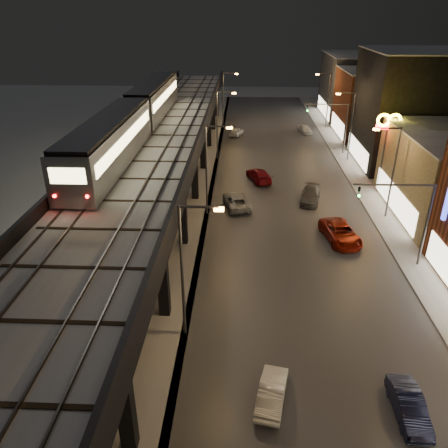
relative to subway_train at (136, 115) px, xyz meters
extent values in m
cube|color=#46474D|center=(16.00, -1.86, -8.51)|extent=(17.00, 120.00, 0.06)
cube|color=#9FA1A8|center=(26.00, -1.86, -8.47)|extent=(4.00, 120.00, 0.14)
cube|color=#9FA1A8|center=(2.50, -1.86, -8.51)|extent=(11.00, 120.00, 0.06)
cube|color=black|center=(2.50, -4.86, -2.74)|extent=(9.00, 100.00, 1.00)
cube|color=black|center=(6.20, -31.86, -5.89)|extent=(0.70, 0.70, 5.30)
cube|color=black|center=(2.50, -31.86, -3.39)|extent=(8.00, 0.60, 0.50)
cube|color=black|center=(-1.20, -21.86, -5.89)|extent=(0.70, 0.70, 5.30)
cube|color=black|center=(6.20, -21.86, -5.89)|extent=(0.70, 0.70, 5.30)
cube|color=black|center=(2.50, -21.86, -3.39)|extent=(8.00, 0.60, 0.50)
cube|color=black|center=(-1.20, -11.86, -5.89)|extent=(0.70, 0.70, 5.30)
cube|color=black|center=(6.20, -11.86, -5.89)|extent=(0.70, 0.70, 5.30)
cube|color=black|center=(2.50, -11.86, -3.39)|extent=(8.00, 0.60, 0.50)
cube|color=black|center=(-1.20, -1.86, -5.89)|extent=(0.70, 0.70, 5.30)
cube|color=black|center=(6.20, -1.86, -5.89)|extent=(0.70, 0.70, 5.30)
cube|color=black|center=(2.50, -1.86, -3.39)|extent=(8.00, 0.60, 0.50)
cube|color=black|center=(-1.20, 8.14, -5.89)|extent=(0.70, 0.70, 5.30)
cube|color=black|center=(6.20, 8.14, -5.89)|extent=(0.70, 0.70, 5.30)
cube|color=black|center=(2.50, 8.14, -3.39)|extent=(8.00, 0.60, 0.50)
cube|color=black|center=(-1.20, 18.14, -5.89)|extent=(0.70, 0.70, 5.30)
cube|color=black|center=(6.20, 18.14, -5.89)|extent=(0.70, 0.70, 5.30)
cube|color=black|center=(2.50, 18.14, -3.39)|extent=(8.00, 0.60, 0.50)
cube|color=black|center=(-1.20, 28.14, -5.89)|extent=(0.70, 0.70, 5.30)
cube|color=black|center=(6.20, 28.14, -5.89)|extent=(0.70, 0.70, 5.30)
cube|color=black|center=(2.50, 28.14, -3.39)|extent=(8.00, 0.60, 0.50)
cube|color=black|center=(-1.20, 38.14, -5.89)|extent=(0.70, 0.70, 5.30)
cube|color=black|center=(6.20, 38.14, -5.89)|extent=(0.70, 0.70, 5.30)
cube|color=black|center=(2.50, 38.14, -3.39)|extent=(8.00, 0.60, 0.50)
cube|color=#B2B7C1|center=(2.50, -4.86, -2.16)|extent=(8.40, 100.00, 0.16)
cube|color=#332D28|center=(-0.72, -4.86, -2.00)|extent=(0.08, 98.00, 0.16)
cube|color=#332D28|center=(0.72, -4.86, -2.00)|extent=(0.08, 98.00, 0.16)
cube|color=#332D28|center=(3.78, -4.86, -2.00)|extent=(0.08, 98.00, 0.16)
cube|color=#332D28|center=(5.22, -4.86, -2.00)|extent=(0.08, 98.00, 0.16)
cube|color=black|center=(2.50, -18.86, -2.05)|extent=(7.80, 0.24, 0.06)
cube|color=black|center=(2.50, -2.86, -2.05)|extent=(7.80, 0.24, 0.06)
cube|color=black|center=(2.50, 13.14, -2.05)|extent=(7.80, 0.24, 0.06)
cube|color=black|center=(2.50, 29.14, -2.05)|extent=(7.80, 0.24, 0.06)
cube|color=black|center=(6.85, -4.86, -1.69)|extent=(0.30, 100.00, 1.10)
cube|color=black|center=(-1.85, -4.86, -1.69)|extent=(0.30, 100.00, 1.10)
cube|color=beige|center=(26.45, -4.86, -6.94)|extent=(0.10, 12.00, 2.40)
cube|color=black|center=(32.50, 11.14, -1.54)|extent=(12.00, 13.00, 14.00)
cube|color=beige|center=(26.45, 11.14, -6.94)|extent=(0.10, 10.40, 2.40)
cube|color=#B2B7C1|center=(32.50, 11.14, 5.54)|extent=(12.20, 13.20, 0.16)
cube|color=maroon|center=(32.50, 25.14, -3.54)|extent=(12.00, 12.00, 10.00)
cube|color=beige|center=(26.45, 25.14, -6.94)|extent=(0.10, 9.60, 2.40)
cube|color=#B2B7C1|center=(32.50, 25.14, 1.54)|extent=(12.20, 12.20, 0.16)
cube|color=#353538|center=(32.50, 39.14, -3.04)|extent=(12.00, 16.00, 11.00)
cube|color=beige|center=(26.45, 39.14, -6.94)|extent=(0.10, 12.80, 2.40)
cube|color=#B2B7C1|center=(32.50, 39.14, 2.54)|extent=(12.20, 16.20, 0.16)
cylinder|color=#38383A|center=(7.80, -23.86, -4.04)|extent=(0.18, 0.18, 9.00)
cube|color=#38383A|center=(8.90, -23.86, 0.36)|extent=(2.20, 0.12, 0.12)
cube|color=#FF9D32|center=(10.00, -23.86, 0.24)|extent=(0.55, 0.28, 0.18)
cylinder|color=#38383A|center=(7.80, -5.86, -4.04)|extent=(0.18, 0.18, 9.00)
cube|color=#38383A|center=(8.90, -5.86, 0.36)|extent=(2.20, 0.12, 0.12)
cube|color=#FF9D32|center=(10.00, -5.86, 0.24)|extent=(0.55, 0.28, 0.18)
cylinder|color=#38383A|center=(25.50, -5.86, -4.04)|extent=(0.18, 0.18, 9.00)
cube|color=#38383A|center=(24.40, -5.86, 0.36)|extent=(2.20, 0.12, 0.12)
cube|color=#FF9D32|center=(23.30, -5.86, 0.24)|extent=(0.55, 0.28, 0.18)
cylinder|color=#38383A|center=(7.80, 12.14, -4.04)|extent=(0.18, 0.18, 9.00)
cube|color=#38383A|center=(8.90, 12.14, 0.36)|extent=(2.20, 0.12, 0.12)
cube|color=#FF9D32|center=(10.00, 12.14, 0.24)|extent=(0.55, 0.28, 0.18)
cylinder|color=#38383A|center=(25.50, 12.14, -4.04)|extent=(0.18, 0.18, 9.00)
cube|color=#38383A|center=(24.40, 12.14, 0.36)|extent=(2.20, 0.12, 0.12)
cube|color=#FF9D32|center=(23.30, 12.14, 0.24)|extent=(0.55, 0.28, 0.18)
cylinder|color=#38383A|center=(7.80, 30.14, -4.04)|extent=(0.18, 0.18, 9.00)
cube|color=#38383A|center=(8.90, 30.14, 0.36)|extent=(2.20, 0.12, 0.12)
cube|color=#FF9D32|center=(10.00, 30.14, 0.24)|extent=(0.55, 0.28, 0.18)
cylinder|color=#38383A|center=(25.50, 30.14, -4.04)|extent=(0.18, 0.18, 9.00)
cube|color=#38383A|center=(24.40, 30.14, 0.36)|extent=(2.20, 0.12, 0.12)
cube|color=#FF9D32|center=(23.30, 30.14, 0.24)|extent=(0.55, 0.28, 0.18)
cylinder|color=#38383A|center=(25.50, -14.86, -5.04)|extent=(0.20, 0.20, 7.00)
cube|color=#38383A|center=(22.50, -14.86, -1.64)|extent=(6.00, 0.12, 0.12)
imported|color=black|center=(20.00, -14.86, -2.14)|extent=(0.20, 0.16, 1.00)
sphere|color=#0CFF26|center=(20.00, -15.01, -2.39)|extent=(0.18, 0.18, 0.18)
cylinder|color=#38383A|center=(25.50, 15.14, -5.04)|extent=(0.20, 0.20, 7.00)
cube|color=#38383A|center=(22.50, 15.14, -1.64)|extent=(6.00, 0.12, 0.12)
imported|color=black|center=(20.00, 15.14, -2.14)|extent=(0.20, 0.16, 1.00)
sphere|color=#0CFF26|center=(20.00, 14.99, -2.39)|extent=(0.18, 0.18, 0.18)
cube|color=gray|center=(0.00, -10.00, -0.12)|extent=(3.16, 19.04, 3.59)
cube|color=black|center=(0.00, -10.00, 1.81)|extent=(2.83, 18.50, 0.27)
cube|color=#FFE89D|center=(-1.59, -10.00, 0.37)|extent=(0.05, 17.41, 0.98)
cube|color=#FFE89D|center=(1.59, -10.00, 0.37)|extent=(0.05, 17.41, 0.98)
cube|color=gray|center=(0.00, 10.02, -0.12)|extent=(3.16, 19.04, 3.59)
cube|color=black|center=(0.00, 10.02, 1.81)|extent=(2.83, 18.50, 0.27)
cube|color=#FFE89D|center=(-1.59, 10.02, 0.37)|extent=(0.05, 17.41, 0.98)
cube|color=#FFE89D|center=(1.59, 10.02, 0.37)|extent=(0.05, 17.41, 0.98)
cube|color=#FFE89D|center=(0.00, -19.53, 0.42)|extent=(2.39, 0.05, 1.09)
sphere|color=#FF0C0C|center=(-1.09, -19.55, -0.99)|extent=(0.22, 0.22, 0.22)
sphere|color=#FF0C0C|center=(1.09, -19.55, -0.99)|extent=(0.22, 0.22, 0.22)
imported|color=silver|center=(13.00, -28.96, -7.91)|extent=(2.05, 4.00, 1.26)
imported|color=#9A9EA4|center=(10.71, -4.12, -7.85)|extent=(3.35, 5.37, 1.39)
imported|color=maroon|center=(13.25, 3.69, -7.82)|extent=(3.41, 5.35, 1.44)
imported|color=white|center=(10.25, 24.13, -7.89)|extent=(2.53, 4.10, 1.30)
imported|color=black|center=(19.85, -29.59, -7.90)|extent=(1.35, 3.85, 1.27)
imported|color=maroon|center=(20.04, -10.96, -7.78)|extent=(3.43, 5.82, 1.52)
imported|color=#525253|center=(18.52, -2.31, -7.86)|extent=(2.81, 4.93, 1.35)
imported|color=silver|center=(21.44, 26.19, -7.89)|extent=(2.38, 4.08, 1.31)
cylinder|color=#38383A|center=(26.50, 0.78, -4.98)|extent=(0.24, 0.24, 7.12)
cube|color=#FF0C0C|center=(26.50, 0.78, -1.16)|extent=(2.49, 0.25, 0.44)
torus|color=yellow|center=(25.92, 0.78, -0.44)|extent=(1.46, 0.38, 1.44)
torus|color=yellow|center=(27.08, 0.78, -0.44)|extent=(1.46, 0.38, 1.44)
cylinder|color=#38383A|center=(27.00, -15.42, -6.20)|extent=(0.28, 0.28, 4.67)
camera|label=1|loc=(11.22, -45.53, 10.15)|focal=35.00mm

